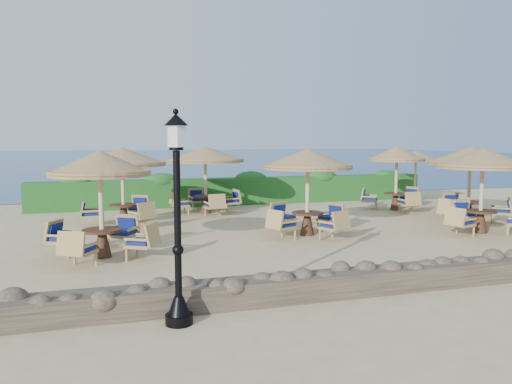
{
  "coord_description": "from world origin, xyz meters",
  "views": [
    {
      "loc": [
        -5.87,
        -14.48,
        2.91
      ],
      "look_at": [
        -1.38,
        0.21,
        1.3
      ],
      "focal_mm": 35.0,
      "sensor_mm": 36.0,
      "label": 1
    }
  ],
  "objects_px": {
    "extra_parasol": "(416,156)",
    "cafe_set_6": "(470,167)",
    "cafe_set_2": "(483,171)",
    "cafe_set_0": "(101,188)",
    "cafe_set_3": "(122,168)",
    "cafe_set_1": "(308,176)",
    "cafe_set_4": "(205,166)",
    "cafe_set_5": "(397,168)",
    "lamp_post": "(178,228)"
  },
  "relations": [
    {
      "from": "extra_parasol",
      "to": "cafe_set_2",
      "type": "xyz_separation_m",
      "value": [
        -2.4,
        -6.94,
        -0.23
      ]
    },
    {
      "from": "cafe_set_1",
      "to": "cafe_set_3",
      "type": "relative_size",
      "value": 0.95
    },
    {
      "from": "cafe_set_2",
      "to": "cafe_set_6",
      "type": "distance_m",
      "value": 2.35
    },
    {
      "from": "cafe_set_0",
      "to": "cafe_set_5",
      "type": "relative_size",
      "value": 1.0
    },
    {
      "from": "lamp_post",
      "to": "cafe_set_1",
      "type": "relative_size",
      "value": 1.16
    },
    {
      "from": "cafe_set_2",
      "to": "cafe_set_5",
      "type": "bearing_deg",
      "value": 86.84
    },
    {
      "from": "lamp_post",
      "to": "extra_parasol",
      "type": "xyz_separation_m",
      "value": [
        12.6,
        12.0,
        0.62
      ]
    },
    {
      "from": "cafe_set_1",
      "to": "cafe_set_5",
      "type": "height_order",
      "value": "same"
    },
    {
      "from": "cafe_set_2",
      "to": "cafe_set_0",
      "type": "bearing_deg",
      "value": 179.93
    },
    {
      "from": "lamp_post",
      "to": "cafe_set_1",
      "type": "bearing_deg",
      "value": 52.42
    },
    {
      "from": "cafe_set_0",
      "to": "cafe_set_4",
      "type": "relative_size",
      "value": 0.9
    },
    {
      "from": "cafe_set_3",
      "to": "cafe_set_5",
      "type": "relative_size",
      "value": 1.08
    },
    {
      "from": "cafe_set_4",
      "to": "cafe_set_6",
      "type": "distance_m",
      "value": 9.83
    },
    {
      "from": "cafe_set_1",
      "to": "cafe_set_5",
      "type": "relative_size",
      "value": 1.03
    },
    {
      "from": "cafe_set_6",
      "to": "cafe_set_0",
      "type": "bearing_deg",
      "value": -171.01
    },
    {
      "from": "cafe_set_0",
      "to": "cafe_set_3",
      "type": "relative_size",
      "value": 0.93
    },
    {
      "from": "lamp_post",
      "to": "extra_parasol",
      "type": "relative_size",
      "value": 1.38
    },
    {
      "from": "cafe_set_1",
      "to": "cafe_set_2",
      "type": "xyz_separation_m",
      "value": [
        5.35,
        -1.24,
        0.13
      ]
    },
    {
      "from": "lamp_post",
      "to": "cafe_set_5",
      "type": "bearing_deg",
      "value": 44.41
    },
    {
      "from": "cafe_set_3",
      "to": "extra_parasol",
      "type": "bearing_deg",
      "value": 9.39
    },
    {
      "from": "cafe_set_1",
      "to": "cafe_set_4",
      "type": "bearing_deg",
      "value": 110.9
    },
    {
      "from": "extra_parasol",
      "to": "cafe_set_4",
      "type": "relative_size",
      "value": 0.78
    },
    {
      "from": "cafe_set_0",
      "to": "cafe_set_6",
      "type": "distance_m",
      "value": 12.74
    },
    {
      "from": "cafe_set_2",
      "to": "cafe_set_4",
      "type": "relative_size",
      "value": 0.94
    },
    {
      "from": "extra_parasol",
      "to": "cafe_set_6",
      "type": "distance_m",
      "value": 5.08
    },
    {
      "from": "cafe_set_4",
      "to": "cafe_set_2",
      "type": "bearing_deg",
      "value": -41.92
    },
    {
      "from": "cafe_set_3",
      "to": "cafe_set_4",
      "type": "relative_size",
      "value": 0.97
    },
    {
      "from": "cafe_set_1",
      "to": "cafe_set_6",
      "type": "bearing_deg",
      "value": 6.66
    },
    {
      "from": "cafe_set_0",
      "to": "cafe_set_3",
      "type": "xyz_separation_m",
      "value": [
        0.69,
        4.77,
        0.22
      ]
    },
    {
      "from": "lamp_post",
      "to": "cafe_set_4",
      "type": "height_order",
      "value": "lamp_post"
    },
    {
      "from": "cafe_set_3",
      "to": "cafe_set_4",
      "type": "distance_m",
      "value": 3.75
    },
    {
      "from": "extra_parasol",
      "to": "cafe_set_3",
      "type": "xyz_separation_m",
      "value": [
        -13.07,
        -2.16,
        -0.22
      ]
    },
    {
      "from": "cafe_set_2",
      "to": "cafe_set_6",
      "type": "height_order",
      "value": "same"
    },
    {
      "from": "cafe_set_2",
      "to": "cafe_set_5",
      "type": "distance_m",
      "value": 5.22
    },
    {
      "from": "cafe_set_4",
      "to": "cafe_set_5",
      "type": "distance_m",
      "value": 7.85
    },
    {
      "from": "cafe_set_0",
      "to": "cafe_set_5",
      "type": "xyz_separation_m",
      "value": [
        11.65,
        5.2,
        0.04
      ]
    },
    {
      "from": "cafe_set_5",
      "to": "cafe_set_1",
      "type": "bearing_deg",
      "value": -144.83
    },
    {
      "from": "cafe_set_2",
      "to": "cafe_set_3",
      "type": "distance_m",
      "value": 11.69
    },
    {
      "from": "cafe_set_2",
      "to": "cafe_set_1",
      "type": "bearing_deg",
      "value": 167.0
    },
    {
      "from": "cafe_set_4",
      "to": "cafe_set_0",
      "type": "bearing_deg",
      "value": -120.57
    },
    {
      "from": "cafe_set_2",
      "to": "lamp_post",
      "type": "bearing_deg",
      "value": -153.62
    },
    {
      "from": "lamp_post",
      "to": "cafe_set_2",
      "type": "bearing_deg",
      "value": 26.38
    },
    {
      "from": "cafe_set_4",
      "to": "cafe_set_1",
      "type": "bearing_deg",
      "value": -69.1
    },
    {
      "from": "cafe_set_5",
      "to": "cafe_set_6",
      "type": "height_order",
      "value": "same"
    },
    {
      "from": "cafe_set_2",
      "to": "cafe_set_4",
      "type": "bearing_deg",
      "value": 138.08
    },
    {
      "from": "cafe_set_3",
      "to": "cafe_set_6",
      "type": "xyz_separation_m",
      "value": [
        11.89,
        -2.78,
        -0.0
      ]
    },
    {
      "from": "cafe_set_1",
      "to": "cafe_set_4",
      "type": "xyz_separation_m",
      "value": [
        -2.07,
        5.43,
        0.09
      ]
    },
    {
      "from": "cafe_set_0",
      "to": "cafe_set_2",
      "type": "xyz_separation_m",
      "value": [
        11.36,
        -0.01,
        0.21
      ]
    },
    {
      "from": "cafe_set_0",
      "to": "cafe_set_1",
      "type": "relative_size",
      "value": 0.98
    },
    {
      "from": "cafe_set_0",
      "to": "cafe_set_2",
      "type": "bearing_deg",
      "value": -0.07
    }
  ]
}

